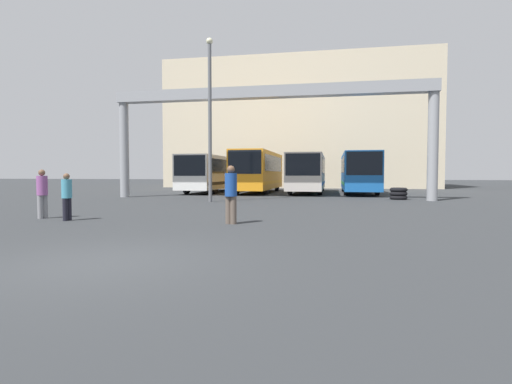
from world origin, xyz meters
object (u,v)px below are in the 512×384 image
object	(u,v)px
pedestrian_mid_left	(42,192)
pedestrian_mid_right	(67,196)
bus_slot_3	(359,171)
lamp_post	(210,114)
bus_slot_0	(212,172)
bus_slot_2	(308,171)
pedestrian_far_center	(231,193)
bus_slot_1	(259,170)
tire_stack	(398,194)

from	to	relation	value
pedestrian_mid_left	pedestrian_mid_right	distance (m)	1.34
bus_slot_3	lamp_post	world-z (taller)	lamp_post
bus_slot_0	lamp_post	xyz separation A→B (m)	(3.36, -11.19, 3.15)
bus_slot_2	pedestrian_far_center	xyz separation A→B (m)	(-1.13, -20.64, -0.79)
bus_slot_0	pedestrian_far_center	world-z (taller)	bus_slot_0
bus_slot_0	pedestrian_mid_right	size ratio (longest dim) A/B	6.82
bus_slot_3	bus_slot_1	bearing A→B (deg)	-178.83
bus_slot_1	bus_slot_0	bearing A→B (deg)	179.42
bus_slot_0	tire_stack	world-z (taller)	bus_slot_0
tire_stack	bus_slot_0	bearing A→B (deg)	153.14
bus_slot_3	pedestrian_mid_right	distance (m)	23.46
pedestrian_far_center	bus_slot_3	bearing A→B (deg)	90.65
bus_slot_0	pedestrian_mid_right	world-z (taller)	bus_slot_0
pedestrian_mid_left	pedestrian_far_center	world-z (taller)	pedestrian_far_center
pedestrian_far_center	pedestrian_mid_right	size ratio (longest dim) A/B	1.15
pedestrian_far_center	tire_stack	size ratio (longest dim) A/B	1.76
tire_stack	pedestrian_mid_right	bearing A→B (deg)	-133.13
tire_stack	lamp_post	bearing A→B (deg)	-159.07
bus_slot_1	bus_slot_3	world-z (taller)	bus_slot_1
bus_slot_0	bus_slot_1	world-z (taller)	bus_slot_1
bus_slot_1	lamp_post	distance (m)	11.56
pedestrian_mid_right	tire_stack	xyz separation A→B (m)	(12.71, 13.57, -0.48)
bus_slot_1	pedestrian_mid_left	distance (m)	20.64
bus_slot_2	lamp_post	bearing A→B (deg)	-112.63
tire_stack	pedestrian_mid_left	bearing A→B (deg)	-136.74
bus_slot_2	bus_slot_3	world-z (taller)	bus_slot_3
bus_slot_1	pedestrian_far_center	xyz separation A→B (m)	(2.91, -20.46, -0.94)
pedestrian_mid_left	pedestrian_far_center	distance (m)	6.90
pedestrian_mid_left	tire_stack	world-z (taller)	pedestrian_mid_left
bus_slot_2	lamp_post	size ratio (longest dim) A/B	1.23
bus_slot_1	pedestrian_far_center	distance (m)	20.69
pedestrian_mid_left	pedestrian_far_center	size ratio (longest dim) A/B	0.94
pedestrian_far_center	tire_stack	bearing A→B (deg)	76.85
pedestrian_far_center	tire_stack	distance (m)	15.17
bus_slot_2	tire_stack	distance (m)	9.48
bus_slot_1	pedestrian_mid_right	distance (m)	20.85
bus_slot_3	pedestrian_far_center	size ratio (longest dim) A/B	6.06
bus_slot_1	pedestrian_far_center	world-z (taller)	bus_slot_1
bus_slot_3	lamp_post	size ratio (longest dim) A/B	1.23
bus_slot_0	tire_stack	size ratio (longest dim) A/B	10.43
bus_slot_2	pedestrian_mid_left	bearing A→B (deg)	-111.48
bus_slot_1	lamp_post	world-z (taller)	lamp_post
tire_stack	lamp_post	distance (m)	12.29
bus_slot_0	pedestrian_mid_right	bearing A→B (deg)	-86.33
bus_slot_0	bus_slot_3	world-z (taller)	bus_slot_3
bus_slot_3	lamp_post	distance (m)	14.64
bus_slot_1	lamp_post	bearing A→B (deg)	-93.49
pedestrian_far_center	pedestrian_mid_right	xyz separation A→B (m)	(-5.63, -0.18, -0.13)
pedestrian_far_center	tire_stack	xyz separation A→B (m)	(7.09, 13.39, -0.61)
lamp_post	bus_slot_0	bearing A→B (deg)	106.72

